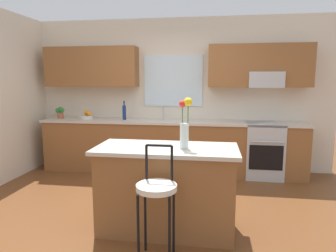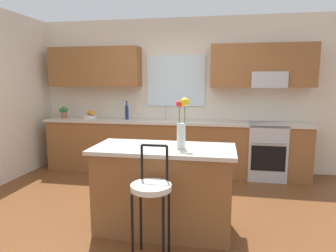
{
  "view_description": "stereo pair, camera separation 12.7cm",
  "coord_description": "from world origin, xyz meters",
  "px_view_note": "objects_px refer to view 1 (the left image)",
  "views": [
    {
      "loc": [
        0.71,
        -3.4,
        1.61
      ],
      "look_at": [
        0.12,
        0.55,
        1.0
      ],
      "focal_mm": 32.0,
      "sensor_mm": 36.0,
      "label": 1
    },
    {
      "loc": [
        0.84,
        -3.38,
        1.61
      ],
      "look_at": [
        0.12,
        0.55,
        1.0
      ],
      "focal_mm": 32.0,
      "sensor_mm": 36.0,
      "label": 2
    }
  ],
  "objects_px": {
    "flower_vase": "(185,125)",
    "potted_plant_small": "(60,112)",
    "bar_stool_near": "(157,192)",
    "fruit_bowl_oranges": "(87,116)",
    "oven_range": "(263,150)",
    "kitchen_island": "(166,189)",
    "bottle_olive_oil": "(124,112)"
  },
  "relations": [
    {
      "from": "fruit_bowl_oranges",
      "to": "bottle_olive_oil",
      "type": "relative_size",
      "value": 0.72
    },
    {
      "from": "oven_range",
      "to": "potted_plant_small",
      "type": "distance_m",
      "value": 3.67
    },
    {
      "from": "bar_stool_near",
      "to": "flower_vase",
      "type": "bearing_deg",
      "value": 69.16
    },
    {
      "from": "potted_plant_small",
      "to": "bar_stool_near",
      "type": "bearing_deg",
      "value": -48.9
    },
    {
      "from": "oven_range",
      "to": "bottle_olive_oil",
      "type": "distance_m",
      "value": 2.47
    },
    {
      "from": "flower_vase",
      "to": "potted_plant_small",
      "type": "bearing_deg",
      "value": 139.63
    },
    {
      "from": "kitchen_island",
      "to": "fruit_bowl_oranges",
      "type": "distance_m",
      "value": 2.79
    },
    {
      "from": "flower_vase",
      "to": "bottle_olive_oil",
      "type": "height_order",
      "value": "flower_vase"
    },
    {
      "from": "bar_stool_near",
      "to": "flower_vase",
      "type": "xyz_separation_m",
      "value": [
        0.2,
        0.51,
        0.52
      ]
    },
    {
      "from": "bar_stool_near",
      "to": "fruit_bowl_oranges",
      "type": "distance_m",
      "value": 3.2
    },
    {
      "from": "bottle_olive_oil",
      "to": "flower_vase",
      "type": "bearing_deg",
      "value": -58.98
    },
    {
      "from": "bar_stool_near",
      "to": "kitchen_island",
      "type": "bearing_deg",
      "value": 90.0
    },
    {
      "from": "oven_range",
      "to": "potted_plant_small",
      "type": "height_order",
      "value": "potted_plant_small"
    },
    {
      "from": "flower_vase",
      "to": "bottle_olive_oil",
      "type": "distance_m",
      "value": 2.48
    },
    {
      "from": "flower_vase",
      "to": "potted_plant_small",
      "type": "xyz_separation_m",
      "value": [
        -2.5,
        2.12,
        -0.12
      ]
    },
    {
      "from": "flower_vase",
      "to": "kitchen_island",
      "type": "bearing_deg",
      "value": 167.87
    },
    {
      "from": "flower_vase",
      "to": "potted_plant_small",
      "type": "distance_m",
      "value": 3.28
    },
    {
      "from": "flower_vase",
      "to": "bar_stool_near",
      "type": "bearing_deg",
      "value": -110.84
    },
    {
      "from": "bottle_olive_oil",
      "to": "potted_plant_small",
      "type": "height_order",
      "value": "bottle_olive_oil"
    },
    {
      "from": "kitchen_island",
      "to": "bottle_olive_oil",
      "type": "distance_m",
      "value": 2.41
    },
    {
      "from": "flower_vase",
      "to": "potted_plant_small",
      "type": "height_order",
      "value": "flower_vase"
    },
    {
      "from": "fruit_bowl_oranges",
      "to": "bottle_olive_oil",
      "type": "bearing_deg",
      "value": -0.24
    },
    {
      "from": "kitchen_island",
      "to": "potted_plant_small",
      "type": "height_order",
      "value": "potted_plant_small"
    },
    {
      "from": "bottle_olive_oil",
      "to": "fruit_bowl_oranges",
      "type": "bearing_deg",
      "value": 179.76
    },
    {
      "from": "bar_stool_near",
      "to": "fruit_bowl_oranges",
      "type": "height_order",
      "value": "fruit_bowl_oranges"
    },
    {
      "from": "oven_range",
      "to": "potted_plant_small",
      "type": "xyz_separation_m",
      "value": [
        -3.62,
        0.03,
        0.58
      ]
    },
    {
      "from": "kitchen_island",
      "to": "flower_vase",
      "type": "bearing_deg",
      "value": -12.13
    },
    {
      "from": "fruit_bowl_oranges",
      "to": "bottle_olive_oil",
      "type": "xyz_separation_m",
      "value": [
        0.7,
        -0.0,
        0.09
      ]
    },
    {
      "from": "bar_stool_near",
      "to": "flower_vase",
      "type": "relative_size",
      "value": 2.0
    },
    {
      "from": "kitchen_island",
      "to": "potted_plant_small",
      "type": "relative_size",
      "value": 6.96
    },
    {
      "from": "potted_plant_small",
      "to": "flower_vase",
      "type": "bearing_deg",
      "value": -40.37
    },
    {
      "from": "bar_stool_near",
      "to": "fruit_bowl_oranges",
      "type": "bearing_deg",
      "value": 124.06
    }
  ]
}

